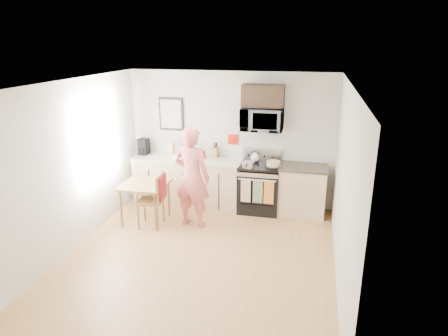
% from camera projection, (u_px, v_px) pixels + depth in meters
% --- Properties ---
extents(floor, '(4.60, 4.60, 0.00)m').
position_uv_depth(floor, '(199.00, 258.00, 6.03)').
color(floor, '#AB7D42').
rests_on(floor, ground).
extents(back_wall, '(4.00, 0.04, 2.60)m').
position_uv_depth(back_wall, '(231.00, 139.00, 7.77)').
color(back_wall, beige).
rests_on(back_wall, floor).
extents(front_wall, '(4.00, 0.04, 2.60)m').
position_uv_depth(front_wall, '(122.00, 261.00, 3.50)').
color(front_wall, beige).
rests_on(front_wall, floor).
extents(left_wall, '(0.04, 4.60, 2.60)m').
position_uv_depth(left_wall, '(71.00, 167.00, 6.06)').
color(left_wall, beige).
rests_on(left_wall, floor).
extents(right_wall, '(0.04, 4.60, 2.60)m').
position_uv_depth(right_wall, '(344.00, 188.00, 5.21)').
color(right_wall, beige).
rests_on(right_wall, floor).
extents(ceiling, '(4.00, 4.60, 0.04)m').
position_uv_depth(ceiling, '(195.00, 83.00, 5.24)').
color(ceiling, white).
rests_on(ceiling, back_wall).
extents(window, '(0.06, 1.40, 1.50)m').
position_uv_depth(window, '(99.00, 139.00, 6.72)').
color(window, white).
rests_on(window, left_wall).
extents(cabinet_left, '(2.10, 0.60, 0.90)m').
position_uv_depth(cabinet_left, '(188.00, 182.00, 7.92)').
color(cabinet_left, '#D4AF87').
rests_on(cabinet_left, floor).
extents(countertop_left, '(2.14, 0.64, 0.04)m').
position_uv_depth(countertop_left, '(187.00, 159.00, 7.78)').
color(countertop_left, beige).
rests_on(countertop_left, cabinet_left).
extents(cabinet_right, '(0.84, 0.60, 0.90)m').
position_uv_depth(cabinet_right, '(302.00, 191.00, 7.45)').
color(cabinet_right, '#D4AF87').
rests_on(cabinet_right, floor).
extents(countertop_right, '(0.88, 0.64, 0.04)m').
position_uv_depth(countertop_right, '(304.00, 167.00, 7.30)').
color(countertop_right, black).
rests_on(countertop_right, cabinet_right).
extents(range, '(0.76, 0.70, 1.16)m').
position_uv_depth(range, '(259.00, 189.00, 7.60)').
color(range, black).
rests_on(range, floor).
extents(microwave, '(0.76, 0.51, 0.42)m').
position_uv_depth(microwave, '(262.00, 119.00, 7.29)').
color(microwave, '#B4B3B8').
rests_on(microwave, back_wall).
extents(upper_cabinet, '(0.76, 0.35, 0.40)m').
position_uv_depth(upper_cabinet, '(263.00, 96.00, 7.20)').
color(upper_cabinet, black).
rests_on(upper_cabinet, back_wall).
extents(wall_art, '(0.50, 0.04, 0.65)m').
position_uv_depth(wall_art, '(171.00, 114.00, 7.86)').
color(wall_art, black).
rests_on(wall_art, back_wall).
extents(wall_trivet, '(0.20, 0.02, 0.20)m').
position_uv_depth(wall_trivet, '(233.00, 139.00, 7.74)').
color(wall_trivet, '#A21B0D').
rests_on(wall_trivet, back_wall).
extents(person, '(0.71, 0.52, 1.79)m').
position_uv_depth(person, '(192.00, 177.00, 6.85)').
color(person, '#B5313A').
rests_on(person, floor).
extents(dining_table, '(0.78, 0.78, 0.73)m').
position_uv_depth(dining_table, '(145.00, 188.00, 7.06)').
color(dining_table, brown).
rests_on(dining_table, floor).
extents(chair, '(0.49, 0.45, 0.98)m').
position_uv_depth(chair, '(158.00, 193.00, 6.87)').
color(chair, brown).
rests_on(chair, floor).
extents(knife_block, '(0.11, 0.14, 0.20)m').
position_uv_depth(knife_block, '(215.00, 152.00, 7.81)').
color(knife_block, brown).
rests_on(knife_block, countertop_left).
extents(utensil_crock, '(0.12, 0.12, 0.35)m').
position_uv_depth(utensil_crock, '(202.00, 151.00, 7.77)').
color(utensil_crock, '#A21B0D').
rests_on(utensil_crock, countertop_left).
extents(fruit_bowl, '(0.29, 0.29, 0.11)m').
position_uv_depth(fruit_bowl, '(181.00, 155.00, 7.86)').
color(fruit_bowl, white).
rests_on(fruit_bowl, countertop_left).
extents(milk_carton, '(0.12, 0.12, 0.27)m').
position_uv_depth(milk_carton, '(171.00, 149.00, 7.90)').
color(milk_carton, tan).
rests_on(milk_carton, countertop_left).
extents(coffee_maker, '(0.19, 0.27, 0.32)m').
position_uv_depth(coffee_maker, '(144.00, 147.00, 8.01)').
color(coffee_maker, black).
rests_on(coffee_maker, countertop_left).
extents(bread_bag, '(0.33, 0.28, 0.11)m').
position_uv_depth(bread_bag, '(179.00, 158.00, 7.60)').
color(bread_bag, tan).
rests_on(bread_bag, countertop_left).
extents(cake, '(0.31, 0.31, 0.10)m').
position_uv_depth(cake, '(273.00, 164.00, 7.31)').
color(cake, black).
rests_on(cake, range).
extents(kettle, '(0.17, 0.17, 0.21)m').
position_uv_depth(kettle, '(255.00, 157.00, 7.59)').
color(kettle, white).
rests_on(kettle, range).
extents(pot, '(0.21, 0.36, 0.11)m').
position_uv_depth(pot, '(248.00, 165.00, 7.26)').
color(pot, '#B4B3B8').
rests_on(pot, range).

